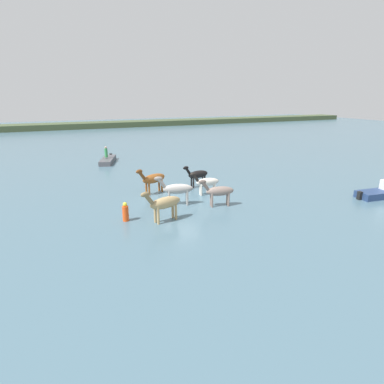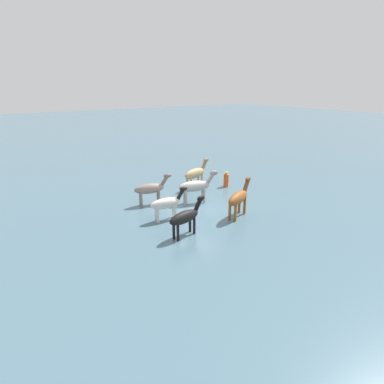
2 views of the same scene
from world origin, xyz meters
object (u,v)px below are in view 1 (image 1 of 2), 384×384
at_px(horse_dark_mare, 177,189).
at_px(horse_dun_straggler, 219,191).
at_px(horse_rear_stallion, 164,203).
at_px(horse_mid_herd, 207,182).
at_px(horse_pinto_flank, 197,175).
at_px(boat_launch_far, 108,161).
at_px(person_spotter_bow, 106,152).
at_px(buoy_channel_marker, 125,213).
at_px(horse_gray_outer, 153,179).

bearing_deg(horse_dark_mare, horse_dun_straggler, 167.38).
bearing_deg(horse_rear_stallion, horse_mid_herd, -155.42).
height_order(horse_pinto_flank, horse_dark_mare, horse_dark_mare).
distance_m(horse_pinto_flank, horse_rear_stallion, 7.48).
xyz_separation_m(horse_pinto_flank, boat_launch_far, (-4.96, 12.58, -0.83)).
bearing_deg(boat_launch_far, horse_dun_straggler, 32.25).
xyz_separation_m(horse_dun_straggler, person_spotter_bow, (-4.44, 17.29, 0.11)).
distance_m(horse_rear_stallion, buoy_channel_marker, 2.33).
bearing_deg(person_spotter_bow, horse_dark_mare, -82.77).
bearing_deg(boat_launch_far, horse_mid_herd, 35.90).
xyz_separation_m(horse_mid_herd, buoy_channel_marker, (-6.53, -2.63, -0.44)).
bearing_deg(horse_dun_straggler, horse_mid_herd, -86.18).
height_order(horse_mid_herd, horse_gray_outer, horse_gray_outer).
bearing_deg(horse_mid_herd, horse_gray_outer, -22.26).
xyz_separation_m(horse_rear_stallion, horse_dun_straggler, (4.11, 1.03, -0.09)).
bearing_deg(horse_rear_stallion, buoy_channel_marker, -39.26).
distance_m(boat_launch_far, buoy_channel_marker, 17.50).
xyz_separation_m(horse_pinto_flank, horse_gray_outer, (-3.74, -0.29, 0.12)).
relative_size(horse_pinto_flank, buoy_channel_marker, 2.05).
height_order(horse_mid_herd, horse_rear_stallion, horse_rear_stallion).
bearing_deg(horse_dun_straggler, horse_rear_stallion, 26.41).
relative_size(horse_gray_outer, buoy_channel_marker, 2.24).
distance_m(horse_pinto_flank, horse_mid_herd, 2.21).
distance_m(horse_dark_mare, boat_launch_far, 16.11).
bearing_deg(buoy_channel_marker, horse_rear_stallion, -25.21).
distance_m(person_spotter_bow, buoy_channel_marker, 17.45).
bearing_deg(horse_dark_mare, buoy_channel_marker, 37.59).
bearing_deg(horse_pinto_flank, horse_rear_stallion, 40.69).
bearing_deg(horse_dun_straggler, boat_launch_far, -63.71).
xyz_separation_m(horse_pinto_flank, horse_dark_mare, (-3.06, -3.39, 0.10)).
relative_size(horse_dark_mare, person_spotter_bow, 2.14).
height_order(horse_pinto_flank, horse_rear_stallion, horse_rear_stallion).
bearing_deg(buoy_channel_marker, person_spotter_bow, 84.37).
xyz_separation_m(horse_dark_mare, person_spotter_bow, (-2.02, 15.93, 0.04)).
height_order(horse_rear_stallion, boat_launch_far, horse_rear_stallion).
bearing_deg(horse_mid_herd, horse_dun_straggler, 87.91).
distance_m(horse_dark_mare, person_spotter_bow, 16.06).
bearing_deg(buoy_channel_marker, horse_mid_herd, 21.91).
bearing_deg(buoy_channel_marker, horse_dun_straggler, 0.66).
bearing_deg(horse_mid_herd, buoy_channel_marker, 28.30).
bearing_deg(horse_pinto_flank, horse_dark_mare, 38.03).
bearing_deg(horse_rear_stallion, boat_launch_far, -103.40).
height_order(horse_pinto_flank, buoy_channel_marker, horse_pinto_flank).
bearing_deg(horse_pinto_flank, boat_launch_far, -78.37).
relative_size(horse_pinto_flank, horse_gray_outer, 0.92).
height_order(horse_dun_straggler, buoy_channel_marker, horse_dun_straggler).
relative_size(horse_dun_straggler, person_spotter_bow, 2.01).
height_order(horse_pinto_flank, horse_dun_straggler, horse_dun_straggler).
xyz_separation_m(horse_gray_outer, buoy_channel_marker, (-3.05, -4.53, -0.60)).
bearing_deg(person_spotter_bow, horse_dun_straggler, -75.60).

